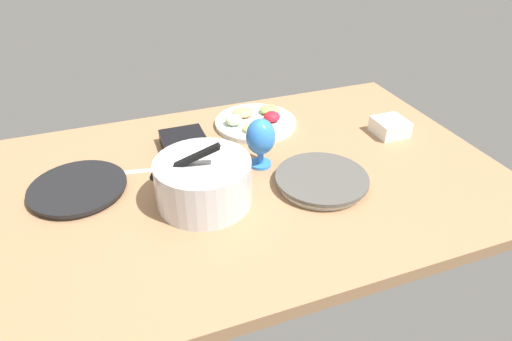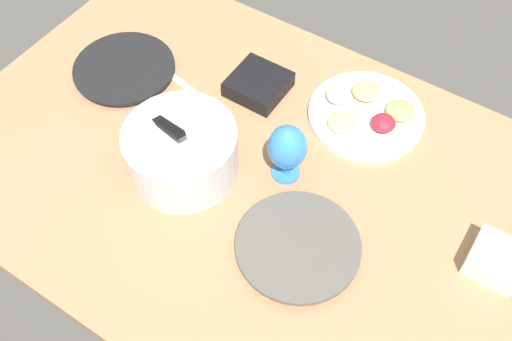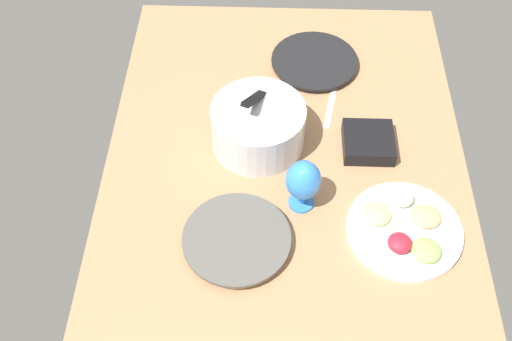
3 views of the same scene
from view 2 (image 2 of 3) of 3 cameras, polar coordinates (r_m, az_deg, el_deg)
The scene contains 9 objects.
ground_plane at distance 146.34cm, azimuth 0.03°, elevation -0.81°, with size 160.00×104.00×4.00cm, color #99704C.
dinner_plate_left at distance 132.60cm, azimuth 4.09°, elevation -7.45°, with size 28.30×28.30×3.14cm.
dinner_plate_right at distance 170.52cm, azimuth -12.69°, elevation 9.60°, with size 28.41×28.41×2.36cm.
mixing_bowl at distance 141.06cm, azimuth -7.28°, elevation 1.97°, with size 27.95×27.16×20.08cm.
fruit_platter at distance 157.62cm, azimuth 10.68°, elevation 5.54°, with size 30.57×30.57×5.52cm.
hurricane_glass_blue at distance 137.02cm, azimuth 3.07°, elevation 2.15°, with size 9.45×9.45×16.49cm.
square_bowl_black at distance 160.66cm, azimuth 0.23°, elevation 8.45°, with size 14.61×14.61×4.67cm.
square_bowl_white at distance 139.41cm, azimuth 22.34°, elevation -8.02°, with size 11.17×11.17×5.67cm.
fork_by_right_plate at distance 163.49cm, azimuth -6.46°, elevation 7.89°, with size 18.00×1.80×0.60cm, color silver.
Camera 2 is at (-45.18, 69.63, 118.53)cm, focal length 41.10 mm.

